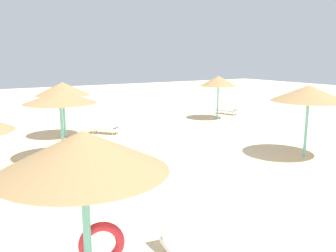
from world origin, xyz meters
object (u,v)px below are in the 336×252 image
at_px(parasol_2, 63,89).
at_px(lounger_6, 95,164).
at_px(lounger_4, 229,110).
at_px(parasol_4, 218,81).
at_px(lounger_2, 106,128).
at_px(parasol_0, 309,93).
at_px(parasol_6, 60,97).
at_px(lounger_5, 187,251).
at_px(parasol_5, 84,154).

xyz_separation_m(parasol_2, lounger_6, (-0.70, -6.28, -2.17)).
xyz_separation_m(lounger_4, lounger_6, (-12.77, -7.37, -0.01)).
bearing_deg(parasol_4, lounger_2, -176.94).
distance_m(parasol_0, lounger_6, 8.85).
xyz_separation_m(parasol_2, lounger_4, (12.07, 1.09, -2.17)).
xyz_separation_m(parasol_0, lounger_4, (4.65, 10.00, -2.32)).
relative_size(parasol_6, lounger_4, 1.45).
bearing_deg(lounger_5, parasol_6, 90.16).
height_order(parasol_4, parasol_5, parasol_5).
distance_m(parasol_0, parasol_5, 11.66).
distance_m(parasol_0, lounger_2, 10.31).
xyz_separation_m(parasol_5, lounger_5, (2.17, 0.53, -2.43)).
bearing_deg(lounger_4, lounger_2, -171.54).
relative_size(lounger_2, lounger_6, 0.94).
xyz_separation_m(parasol_2, lounger_2, (2.11, -0.39, -2.17)).
distance_m(parasol_0, lounger_5, 9.74).
bearing_deg(parasol_5, parasol_4, 44.60).
bearing_deg(parasol_2, lounger_5, -95.38).
bearing_deg(lounger_4, parasol_0, -114.94).
distance_m(lounger_2, lounger_4, 10.07).
xyz_separation_m(parasol_4, parasol_5, (-13.54, -13.35, 0.23)).
relative_size(parasol_5, lounger_4, 1.58).
distance_m(parasol_2, parasol_4, 10.17).
xyz_separation_m(parasol_0, lounger_6, (-8.12, 2.64, -2.33)).
distance_m(parasol_4, lounger_4, 3.09).
xyz_separation_m(parasol_0, lounger_5, (-8.63, -3.87, -2.33)).
distance_m(parasol_6, lounger_6, 3.15).
bearing_deg(lounger_4, parasol_5, -137.01).
height_order(parasol_0, parasol_4, parasol_0).
bearing_deg(parasol_0, parasol_4, 72.95).
bearing_deg(lounger_5, lounger_2, 75.03).
height_order(parasol_0, parasol_6, parasol_0).
bearing_deg(parasol_6, parasol_4, 19.95).
height_order(parasol_0, lounger_6, parasol_0).
relative_size(parasol_0, parasol_5, 0.98).
bearing_deg(lounger_2, parasol_6, -132.02).
bearing_deg(lounger_6, parasol_5, -110.83).
relative_size(parasol_2, lounger_6, 1.47).
height_order(parasol_0, parasol_2, parasol_0).
bearing_deg(lounger_4, parasol_6, -158.70).
xyz_separation_m(parasol_4, lounger_5, (-11.37, -12.82, -2.20)).
bearing_deg(lounger_2, lounger_6, -115.51).
bearing_deg(parasol_5, lounger_6, 69.17).
relative_size(parasol_5, lounger_6, 1.60).
relative_size(parasol_2, parasol_6, 1.00).
height_order(parasol_2, lounger_2, parasol_2).
height_order(parasol_5, lounger_4, parasol_5).
bearing_deg(lounger_2, lounger_4, 8.46).
bearing_deg(parasol_5, lounger_4, 42.99).
xyz_separation_m(parasol_4, lounger_6, (-10.87, -6.32, -2.20)).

